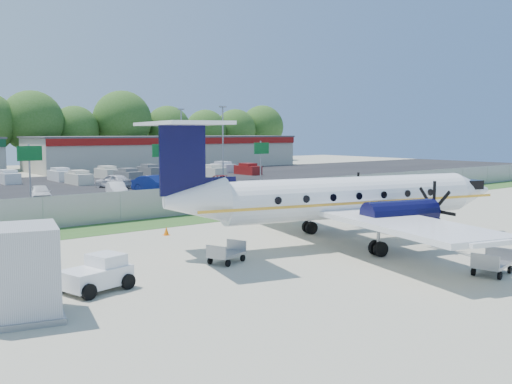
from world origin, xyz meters
TOP-DOWN VIEW (x-y plane):
  - ground at (0.00, 0.00)m, footprint 170.00×170.00m
  - grass_verge at (0.00, 12.00)m, footprint 170.00×4.00m
  - access_road at (0.00, 19.00)m, footprint 170.00×8.00m
  - parking_lot at (0.00, 40.00)m, footprint 170.00×32.00m
  - perimeter_fence at (0.00, 14.00)m, footprint 120.00×0.06m
  - building_east at (26.00, 61.98)m, footprint 44.40×12.40m
  - sign_left at (-8.00, 22.91)m, footprint 1.80×0.26m
  - sign_mid at (3.00, 22.91)m, footprint 1.80×0.26m
  - sign_right at (14.00, 22.91)m, footprint 1.80×0.26m
  - light_pole_ne at (20.00, 38.00)m, footprint 0.90×0.35m
  - light_pole_se at (20.00, 48.00)m, footprint 0.90×0.35m
  - aircraft at (1.00, -0.10)m, footprint 20.73×20.27m
  - pushback_tug at (-12.72, -0.65)m, footprint 2.71×2.24m
  - baggage_cart_near at (-6.40, 0.04)m, footprint 2.00×1.60m
  - baggage_cart_far at (0.97, -8.49)m, footprint 2.08×1.49m
  - service_container at (-16.01, -2.14)m, footprint 3.21×3.21m
  - cone_nose at (7.32, 1.30)m, footprint 0.39×0.39m
  - cone_starboard_wing at (-5.10, 7.81)m, footprint 0.34×0.34m
  - road_car_mid at (6.92, 20.55)m, footprint 6.73×5.09m
  - road_car_east at (25.33, 16.78)m, footprint 5.54×4.04m
  - parked_car_b at (-5.54, 28.61)m, footprint 2.61×4.45m
  - parked_car_c at (1.25, 28.31)m, footprint 2.30×4.16m
  - parked_car_d at (5.23, 28.23)m, footprint 2.93×5.46m
  - parked_car_e at (13.51, 28.88)m, footprint 3.58×5.17m
  - parked_car_g at (4.24, 35.61)m, footprint 2.87×4.75m
  - far_parking_rows at (0.00, 45.00)m, footprint 56.00×10.00m

SIDE VIEW (x-z plane):
  - ground at x=0.00m, z-range 0.00..0.00m
  - road_car_mid at x=6.92m, z-range -0.85..0.85m
  - road_car_east at x=25.33m, z-range -0.75..0.75m
  - parked_car_b at x=-5.54m, z-range -0.71..0.71m
  - parked_car_c at x=1.25m, z-range -0.65..0.65m
  - parked_car_d at x=5.23m, z-range -0.85..0.85m
  - parked_car_e at x=13.51m, z-range -0.66..0.66m
  - parked_car_g at x=4.24m, z-range -0.76..0.76m
  - far_parking_rows at x=0.00m, z-range -0.80..0.80m
  - grass_verge at x=0.00m, z-range 0.00..0.02m
  - access_road at x=0.00m, z-range 0.00..0.02m
  - parking_lot at x=0.00m, z-range 0.00..0.02m
  - cone_starboard_wing at x=-5.10m, z-range -0.01..0.47m
  - cone_nose at x=7.32m, z-range -0.02..0.53m
  - baggage_cart_near at x=-6.40m, z-range -0.03..0.88m
  - baggage_cart_far at x=0.97m, z-range -0.03..0.96m
  - pushback_tug at x=-12.72m, z-range -0.03..1.28m
  - perimeter_fence at x=0.00m, z-range 0.01..2.00m
  - service_container at x=-16.01m, z-range -0.10..2.84m
  - aircraft at x=1.00m, z-range -0.72..5.61m
  - building_east at x=26.00m, z-range 0.01..5.25m
  - sign_left at x=-8.00m, z-range 1.11..6.11m
  - sign_mid at x=3.00m, z-range 1.11..6.11m
  - sign_right at x=14.00m, z-range 1.11..6.11m
  - light_pole_ne at x=20.00m, z-range 0.69..9.78m
  - light_pole_se at x=20.00m, z-range 0.69..9.78m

